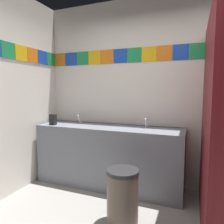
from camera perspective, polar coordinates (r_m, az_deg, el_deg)
wall_back at (r=3.08m, az=14.03°, el=5.26°), size 3.67×0.09×2.72m
vanity_counter at (r=3.10m, az=-0.97°, el=-11.80°), size 2.12×0.57×0.88m
faucet_left at (r=3.31m, az=-8.89°, el=-2.21°), size 0.04×0.10×0.14m
faucet_right at (r=2.92m, az=9.35°, el=-3.29°), size 0.04×0.10×0.14m
soap_dispenser at (r=3.26m, az=-15.88°, el=-2.00°), size 0.09×0.09×0.16m
trash_bin at (r=2.31m, az=2.90°, el=-22.36°), size 0.33×0.33×0.59m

